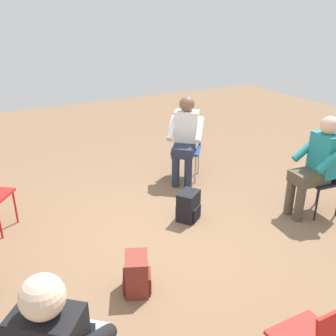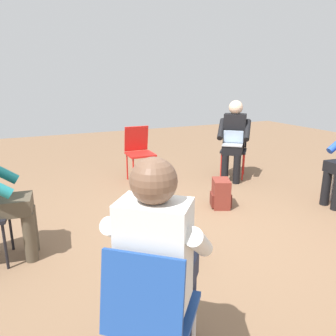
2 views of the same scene
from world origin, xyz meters
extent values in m
plane|color=brown|center=(0.00, 0.00, 0.00)|extent=(14.00, 14.00, 0.00)
cube|color=black|center=(1.47, 1.54, 0.43)|extent=(0.56, 0.56, 0.03)
cylinder|color=red|center=(1.49, 1.30, 0.21)|extent=(0.02, 0.02, 0.42)
cylinder|color=red|center=(1.23, 1.52, 0.21)|extent=(0.02, 0.02, 0.42)
cylinder|color=red|center=(1.71, 1.56, 0.21)|extent=(0.02, 0.02, 0.42)
cylinder|color=red|center=(1.45, 1.78, 0.21)|extent=(0.02, 0.02, 0.42)
cube|color=black|center=(1.59, 1.69, 0.65)|extent=(0.35, 0.32, 0.40)
cylinder|color=#B7B7BC|center=(2.00, 0.07, 0.21)|extent=(0.02, 0.02, 0.42)
cylinder|color=black|center=(-1.84, 0.43, 0.21)|extent=(0.02, 0.02, 0.42)
cylinder|color=black|center=(-1.88, 0.09, 0.21)|extent=(0.02, 0.02, 0.42)
cube|color=#1E4799|center=(-1.14, -1.43, 0.43)|extent=(0.56, 0.56, 0.03)
cylinder|color=#B7B7BC|center=(-1.16, -1.19, 0.21)|extent=(0.02, 0.02, 0.42)
cylinder|color=#B7B7BC|center=(-0.90, -1.41, 0.21)|extent=(0.02, 0.02, 0.42)
cube|color=#1E4799|center=(-1.26, -1.57, 0.65)|extent=(0.35, 0.32, 0.40)
cube|color=red|center=(0.01, 1.93, 0.43)|extent=(0.41, 0.41, 0.03)
cylinder|color=red|center=(0.17, 1.76, 0.21)|extent=(0.02, 0.02, 0.42)
cylinder|color=red|center=(-0.17, 1.77, 0.21)|extent=(0.02, 0.02, 0.42)
cylinder|color=red|center=(0.18, 2.10, 0.21)|extent=(0.02, 0.02, 0.42)
cylinder|color=red|center=(-0.16, 2.11, 0.21)|extent=(0.02, 0.02, 0.42)
cube|color=red|center=(0.01, 2.12, 0.65)|extent=(0.38, 0.11, 0.40)
cylinder|color=black|center=(1.31, 1.21, 0.23)|extent=(0.11, 0.11, 0.45)
cylinder|color=black|center=(1.17, 1.33, 0.23)|extent=(0.11, 0.11, 0.45)
cube|color=black|center=(1.35, 1.40, 0.51)|extent=(0.50, 0.51, 0.14)
cube|color=black|center=(1.47, 1.54, 0.77)|extent=(0.40, 0.39, 0.52)
sphere|color=beige|center=(1.47, 1.54, 1.13)|extent=(0.22, 0.22, 0.22)
cylinder|color=black|center=(1.56, 1.34, 0.80)|extent=(0.32, 0.36, 0.31)
cylinder|color=black|center=(1.25, 1.60, 0.80)|extent=(0.32, 0.36, 0.31)
cube|color=#9EA0A5|center=(1.28, 1.31, 0.59)|extent=(0.37, 0.36, 0.02)
cube|color=#B2D1F2|center=(1.35, 1.40, 0.70)|extent=(0.26, 0.23, 0.20)
cylinder|color=#4C4233|center=(-1.66, 0.32, 0.23)|extent=(0.11, 0.11, 0.45)
cylinder|color=#4C4233|center=(-1.68, 0.15, 0.23)|extent=(0.11, 0.11, 0.45)
cube|color=#4C4233|center=(-1.84, 0.26, 0.51)|extent=(0.45, 0.35, 0.14)
cylinder|color=#23283D|center=(-0.98, -1.10, 0.23)|extent=(0.11, 0.11, 0.45)
cylinder|color=#23283D|center=(-0.84, -1.21, 0.23)|extent=(0.11, 0.11, 0.45)
cube|color=#23283D|center=(-1.02, -1.28, 0.51)|extent=(0.50, 0.51, 0.14)
cube|color=silver|center=(-1.14, -1.43, 0.77)|extent=(0.40, 0.39, 0.52)
sphere|color=brown|center=(-1.14, -1.43, 1.13)|extent=(0.22, 0.22, 0.22)
cylinder|color=silver|center=(-1.23, -1.22, 0.80)|extent=(0.32, 0.36, 0.31)
cylinder|color=silver|center=(-0.92, -1.48, 0.80)|extent=(0.32, 0.36, 0.31)
cylinder|color=black|center=(1.81, 0.01, 0.23)|extent=(0.11, 0.11, 0.45)
cube|color=maroon|center=(0.55, 0.51, 0.18)|extent=(0.30, 0.34, 0.36)
cube|color=maroon|center=(0.55, 0.51, 0.10)|extent=(0.31, 0.28, 0.16)
cube|color=black|center=(-0.52, -0.35, 0.18)|extent=(0.34, 0.32, 0.36)
cube|color=black|center=(-0.52, -0.35, 0.10)|extent=(0.30, 0.32, 0.16)
camera|label=1|loc=(1.62, 3.02, 2.35)|focal=40.00mm
camera|label=2|loc=(-1.67, -2.73, 1.58)|focal=35.00mm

